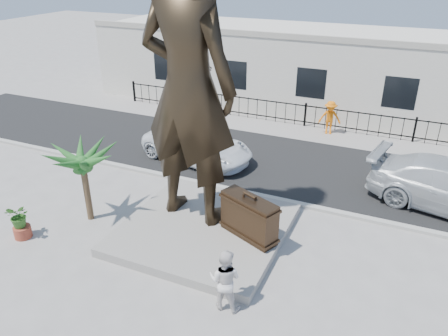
# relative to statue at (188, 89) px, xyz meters

# --- Properties ---
(ground) EXTENTS (100.00, 100.00, 0.00)m
(ground) POSITION_rel_statue_xyz_m (1.22, -2.04, -4.73)
(ground) COLOR #9E9991
(ground) RESTS_ON ground
(street) EXTENTS (40.00, 7.00, 0.01)m
(street) POSITION_rel_statue_xyz_m (1.22, 5.96, -4.73)
(street) COLOR black
(street) RESTS_ON ground
(curb) EXTENTS (40.00, 0.25, 0.12)m
(curb) POSITION_rel_statue_xyz_m (1.22, 2.46, -4.67)
(curb) COLOR #A5A399
(curb) RESTS_ON ground
(far_sidewalk) EXTENTS (40.00, 2.50, 0.02)m
(far_sidewalk) POSITION_rel_statue_xyz_m (1.22, 9.96, -4.72)
(far_sidewalk) COLOR #9E9991
(far_sidewalk) RESTS_ON ground
(plinth) EXTENTS (5.20, 5.20, 0.30)m
(plinth) POSITION_rel_statue_xyz_m (0.72, -0.54, -4.58)
(plinth) COLOR gray
(plinth) RESTS_ON ground
(fence) EXTENTS (22.00, 0.10, 1.20)m
(fence) POSITION_rel_statue_xyz_m (1.22, 10.76, -4.13)
(fence) COLOR black
(fence) RESTS_ON ground
(building) EXTENTS (28.00, 7.00, 4.40)m
(building) POSITION_rel_statue_xyz_m (1.22, 14.96, -2.53)
(building) COLOR silver
(building) RESTS_ON ground
(statue) EXTENTS (3.38, 2.34, 8.87)m
(statue) POSITION_rel_statue_xyz_m (0.00, 0.00, 0.00)
(statue) COLOR black
(statue) RESTS_ON plinth
(suitcase) EXTENTS (2.04, 1.35, 1.38)m
(suitcase) POSITION_rel_statue_xyz_m (2.29, -0.50, -3.75)
(suitcase) COLOR #332315
(suitcase) RESTS_ON plinth
(tourist) EXTENTS (0.92, 0.75, 1.79)m
(tourist) POSITION_rel_statue_xyz_m (2.73, -3.38, -3.84)
(tourist) COLOR silver
(tourist) RESTS_ON ground
(car_white) EXTENTS (5.46, 3.25, 1.42)m
(car_white) POSITION_rel_statue_xyz_m (-2.11, 4.53, -4.01)
(car_white) COLOR white
(car_white) RESTS_ON street
(worker) EXTENTS (1.24, 0.89, 1.74)m
(worker) POSITION_rel_statue_xyz_m (2.64, 10.16, -3.85)
(worker) COLOR orange
(worker) RESTS_ON far_sidewalk
(palm_tree) EXTENTS (1.80, 1.80, 3.20)m
(palm_tree) POSITION_rel_statue_xyz_m (-3.35, -1.38, -4.73)
(palm_tree) COLOR #215820
(palm_tree) RESTS_ON ground
(planter) EXTENTS (0.56, 0.56, 0.40)m
(planter) POSITION_rel_statue_xyz_m (-4.65, -3.19, -4.53)
(planter) COLOR #993D28
(planter) RESTS_ON ground
(shrub) EXTENTS (0.79, 0.70, 0.82)m
(shrub) POSITION_rel_statue_xyz_m (-4.65, -3.19, -3.92)
(shrub) COLOR #2E5F1E
(shrub) RESTS_ON planter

